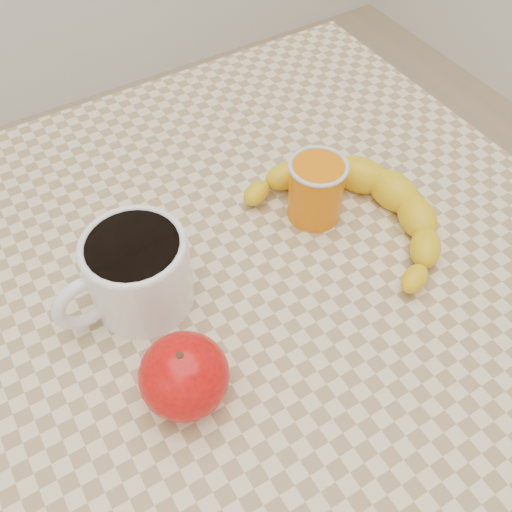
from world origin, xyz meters
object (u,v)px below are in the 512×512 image
banana (356,211)px  orange_juice_glass (316,189)px  apple (184,376)px  table (256,308)px  coffee_mug (136,271)px

banana → orange_juice_glass: bearing=117.2°
apple → orange_juice_glass: bearing=29.1°
orange_juice_glass → table: bearing=-161.6°
table → banana: size_ratio=2.45×
orange_juice_glass → coffee_mug: bearing=-178.0°
coffee_mug → banana: coffee_mug is taller
table → banana: 0.18m
coffee_mug → banana: size_ratio=0.48×
coffee_mug → orange_juice_glass: 0.24m
orange_juice_glass → apple: bearing=-150.9°
banana → coffee_mug: bearing=161.7°
table → orange_juice_glass: size_ratio=9.73×
table → coffee_mug: size_ratio=5.05×
apple → table: bearing=36.0°
table → apple: size_ratio=9.17×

